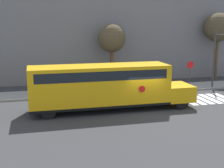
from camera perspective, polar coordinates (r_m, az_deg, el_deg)
name	(u,v)px	position (r m, az deg, el deg)	size (l,w,h in m)	color
ground_plane	(144,111)	(22.17, 5.82, -4.90)	(60.00, 60.00, 0.00)	#333335
sidewalk_strip	(119,90)	(28.15, 1.31, -1.17)	(44.00, 3.00, 0.15)	gray
building_backdrop	(103,38)	(33.83, -1.64, 8.37)	(32.00, 4.00, 8.83)	slate
crosswalk_stripes	(206,99)	(26.51, 16.84, -2.62)	(4.00, 3.20, 0.01)	white
school_bus	(105,85)	(21.79, -1.29, -0.15)	(11.70, 2.57, 3.22)	#EAA80F
stop_sign	(190,71)	(29.14, 14.03, 2.24)	(0.65, 0.10, 2.66)	#38383A
traffic_light	(223,52)	(29.26, 19.59, 5.54)	(0.28, 3.95, 5.27)	#38383A
tree_near_sidewalk	(218,28)	(35.25, 18.87, 9.68)	(3.02, 3.02, 7.08)	brown
tree_far_sidewalk	(112,39)	(30.32, -0.03, 8.27)	(2.73, 2.73, 5.98)	brown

